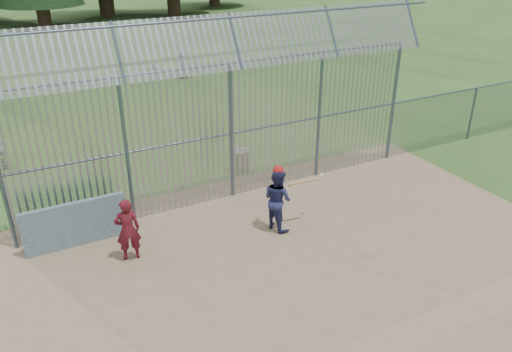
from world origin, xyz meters
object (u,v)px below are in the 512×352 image
dugout_wall (75,224)px  batter (278,199)px  trash_can (241,160)px  onlooker (128,230)px

dugout_wall → batter: 5.13m
dugout_wall → trash_can: (5.59, 2.05, -0.24)m
trash_can → onlooker: bearing=-144.7°
onlooker → trash_can: size_ratio=1.97×
batter → onlooker: (-3.84, 0.43, -0.05)m
trash_can → batter: bearing=-101.3°
dugout_wall → onlooker: bearing=-49.2°
batter → trash_can: bearing=-24.3°
onlooker → dugout_wall: bearing=-42.0°
batter → onlooker: size_ratio=1.06×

